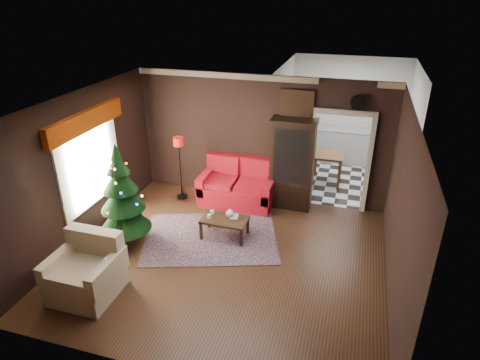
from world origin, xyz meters
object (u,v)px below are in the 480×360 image
(wall_clock, at_px, (359,102))
(kitchen_table, at_px, (327,168))
(christmas_tree, at_px, (122,194))
(armchair, at_px, (84,270))
(curio_cabinet, at_px, (292,166))
(coffee_table, at_px, (225,227))
(loveseat, at_px, (237,183))
(floor_lamp, at_px, (180,168))
(teapot, at_px, (230,213))

(wall_clock, height_order, kitchen_table, wall_clock)
(christmas_tree, height_order, armchair, christmas_tree)
(curio_cabinet, xyz_separation_m, christmas_tree, (-2.69, -2.32, 0.10))
(armchair, height_order, wall_clock, wall_clock)
(curio_cabinet, distance_m, christmas_tree, 3.55)
(kitchen_table, bearing_deg, coffee_table, -118.42)
(christmas_tree, height_order, wall_clock, wall_clock)
(loveseat, distance_m, armchair, 3.81)
(floor_lamp, xyz_separation_m, kitchen_table, (3.01, 1.95, -0.45))
(armchair, bearing_deg, loveseat, 68.56)
(floor_lamp, distance_m, christmas_tree, 1.85)
(christmas_tree, distance_m, teapot, 2.03)
(curio_cabinet, distance_m, kitchen_table, 1.67)
(wall_clock, bearing_deg, curio_cabinet, -171.47)
(teapot, bearing_deg, christmas_tree, -155.83)
(armchair, height_order, kitchen_table, armchair)
(armchair, bearing_deg, curio_cabinet, 56.03)
(teapot, xyz_separation_m, wall_clock, (2.11, 1.70, 1.89))
(loveseat, distance_m, teapot, 1.33)
(floor_lamp, bearing_deg, coffee_table, -38.39)
(loveseat, relative_size, coffee_table, 1.95)
(christmas_tree, distance_m, coffee_table, 2.03)
(christmas_tree, relative_size, kitchen_table, 2.42)
(loveseat, distance_m, kitchen_table, 2.45)
(loveseat, height_order, curio_cabinet, curio_cabinet)
(christmas_tree, height_order, coffee_table, christmas_tree)
(christmas_tree, relative_size, wall_clock, 5.67)
(loveseat, bearing_deg, kitchen_table, 42.51)
(loveseat, relative_size, christmas_tree, 0.94)
(armchair, relative_size, coffee_table, 1.17)
(wall_clock, xyz_separation_m, kitchen_table, (-0.55, 1.25, -2.00))
(teapot, distance_m, kitchen_table, 3.34)
(wall_clock, bearing_deg, teapot, -141.03)
(loveseat, height_order, coffee_table, loveseat)
(christmas_tree, bearing_deg, wall_clock, 32.78)
(loveseat, height_order, teapot, loveseat)
(curio_cabinet, bearing_deg, loveseat, -169.17)
(curio_cabinet, xyz_separation_m, wall_clock, (1.20, 0.18, 1.43))
(teapot, distance_m, wall_clock, 3.30)
(loveseat, relative_size, armchair, 1.67)
(teapot, relative_size, kitchen_table, 0.24)
(loveseat, height_order, kitchen_table, loveseat)
(wall_clock, relative_size, kitchen_table, 0.43)
(loveseat, xyz_separation_m, coffee_table, (0.16, -1.38, -0.29))
(floor_lamp, relative_size, armchair, 1.40)
(teapot, bearing_deg, armchair, -126.61)
(armchair, distance_m, wall_clock, 5.77)
(curio_cabinet, bearing_deg, coffee_table, -121.74)
(armchair, xyz_separation_m, coffee_table, (1.57, 2.15, -0.25))
(floor_lamp, bearing_deg, curio_cabinet, 12.40)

